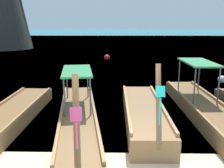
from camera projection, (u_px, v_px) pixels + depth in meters
name	position (u px, v px, depth m)	size (l,w,h in m)	color
sea_water	(117.00, 35.00, 64.99)	(120.00, 120.00, 0.00)	#147A89
longtail_boat_blue_ribbon	(15.00, 113.00, 8.98)	(1.32, 5.43, 2.33)	brown
longtail_boat_pink_ribbon	(78.00, 119.00, 8.25)	(2.18, 7.48, 2.48)	brown
longtail_boat_turquoise_ribbon	(144.00, 114.00, 8.65)	(1.29, 5.72, 2.47)	olive
longtail_boat_yellow_ribbon	(203.00, 107.00, 9.40)	(1.49, 7.31, 2.64)	brown
mooring_buoy_near	(107.00, 57.00, 22.85)	(0.51, 0.51, 0.51)	red
mooring_buoy_far	(222.00, 79.00, 14.35)	(0.43, 0.43, 0.43)	white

